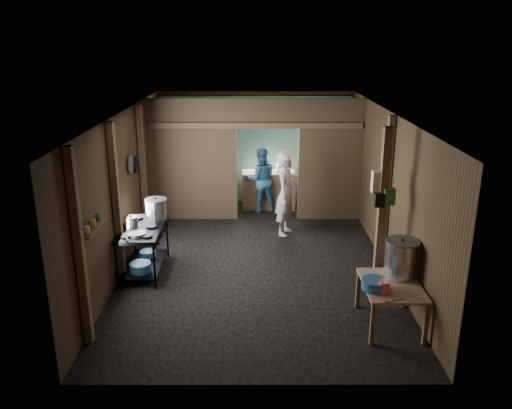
{
  "coord_description": "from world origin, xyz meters",
  "views": [
    {
      "loc": [
        -0.02,
        -8.51,
        3.8
      ],
      "look_at": [
        0.0,
        -0.2,
        1.1
      ],
      "focal_mm": 36.43,
      "sensor_mm": 36.0,
      "label": 1
    }
  ],
  "objects_px": {
    "gas_range": "(144,250)",
    "stove_pot_large": "(156,209)",
    "cook": "(286,194)",
    "pink_bucket": "(384,287)",
    "stock_pot": "(401,259)",
    "prep_table": "(390,304)",
    "yellow_tub": "(284,168)"
  },
  "relations": [
    {
      "from": "gas_range",
      "to": "pink_bucket",
      "type": "relative_size",
      "value": 8.14
    },
    {
      "from": "prep_table",
      "to": "stove_pot_large",
      "type": "relative_size",
      "value": 2.78
    },
    {
      "from": "cook",
      "to": "stove_pot_large",
      "type": "bearing_deg",
      "value": 139.68
    },
    {
      "from": "stock_pot",
      "to": "yellow_tub",
      "type": "distance_m",
      "value": 5.07
    },
    {
      "from": "pink_bucket",
      "to": "yellow_tub",
      "type": "height_order",
      "value": "yellow_tub"
    },
    {
      "from": "stock_pot",
      "to": "cook",
      "type": "bearing_deg",
      "value": 113.64
    },
    {
      "from": "prep_table",
      "to": "yellow_tub",
      "type": "bearing_deg",
      "value": 103.09
    },
    {
      "from": "gas_range",
      "to": "pink_bucket",
      "type": "xyz_separation_m",
      "value": [
        3.54,
        -1.95,
        0.3
      ]
    },
    {
      "from": "gas_range",
      "to": "cook",
      "type": "bearing_deg",
      "value": 35.87
    },
    {
      "from": "pink_bucket",
      "to": "prep_table",
      "type": "bearing_deg",
      "value": 56.04
    },
    {
      "from": "stock_pot",
      "to": "pink_bucket",
      "type": "bearing_deg",
      "value": -123.68
    },
    {
      "from": "gas_range",
      "to": "stove_pot_large",
      "type": "relative_size",
      "value": 3.63
    },
    {
      "from": "yellow_tub",
      "to": "pink_bucket",
      "type": "bearing_deg",
      "value": -79.27
    },
    {
      "from": "gas_range",
      "to": "yellow_tub",
      "type": "height_order",
      "value": "yellow_tub"
    },
    {
      "from": "gas_range",
      "to": "yellow_tub",
      "type": "xyz_separation_m",
      "value": [
        2.51,
        3.45,
        0.54
      ]
    },
    {
      "from": "cook",
      "to": "gas_range",
      "type": "bearing_deg",
      "value": 144.79
    },
    {
      "from": "stock_pot",
      "to": "pink_bucket",
      "type": "distance_m",
      "value": 0.65
    },
    {
      "from": "gas_range",
      "to": "prep_table",
      "type": "bearing_deg",
      "value": -24.54
    },
    {
      "from": "stock_pot",
      "to": "yellow_tub",
      "type": "height_order",
      "value": "stock_pot"
    },
    {
      "from": "stock_pot",
      "to": "cook",
      "type": "distance_m",
      "value": 3.52
    },
    {
      "from": "gas_range",
      "to": "pink_bucket",
      "type": "distance_m",
      "value": 4.05
    },
    {
      "from": "pink_bucket",
      "to": "yellow_tub",
      "type": "distance_m",
      "value": 5.5
    },
    {
      "from": "stove_pot_large",
      "to": "cook",
      "type": "relative_size",
      "value": 0.23
    },
    {
      "from": "prep_table",
      "to": "pink_bucket",
      "type": "height_order",
      "value": "pink_bucket"
    },
    {
      "from": "stove_pot_large",
      "to": "stock_pot",
      "type": "distance_m",
      "value": 4.15
    },
    {
      "from": "stock_pot",
      "to": "cook",
      "type": "relative_size",
      "value": 0.33
    },
    {
      "from": "stove_pot_large",
      "to": "cook",
      "type": "distance_m",
      "value": 2.68
    },
    {
      "from": "gas_range",
      "to": "stove_pot_large",
      "type": "height_order",
      "value": "stove_pot_large"
    },
    {
      "from": "yellow_tub",
      "to": "stock_pot",
      "type": "bearing_deg",
      "value": -74.33
    },
    {
      "from": "stove_pot_large",
      "to": "pink_bucket",
      "type": "height_order",
      "value": "stove_pot_large"
    },
    {
      "from": "prep_table",
      "to": "stove_pot_large",
      "type": "xyz_separation_m",
      "value": [
        -3.54,
        2.11,
        0.66
      ]
    },
    {
      "from": "prep_table",
      "to": "pink_bucket",
      "type": "bearing_deg",
      "value": -123.96
    }
  ]
}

